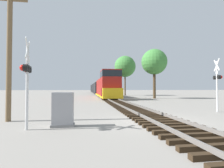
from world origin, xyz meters
TOP-DOWN VIEW (x-y plane):
  - ground_plane at (0.00, 0.00)m, footprint 400.00×400.00m
  - rail_track_bed at (0.00, -0.00)m, footprint 2.60×160.00m
  - freight_train at (0.00, 49.74)m, footprint 2.98×72.09m
  - crossing_signal_near at (-6.33, -1.17)m, footprint 0.42×1.01m
  - crossing_signal_far at (5.94, 2.72)m, footprint 0.56×1.01m
  - relay_cabinet at (-4.86, -0.71)m, footprint 1.03×0.62m
  - utility_pole at (-7.92, 1.02)m, footprint 1.80×0.27m
  - tree_far_right at (8.22, 20.52)m, footprint 4.54×4.54m
  - tree_mid_background at (6.08, 34.66)m, footprint 5.43×5.43m

SIDE VIEW (x-z plane):
  - ground_plane at x=0.00m, z-range 0.00..0.00m
  - rail_track_bed at x=0.00m, z-range -0.02..0.29m
  - relay_cabinet at x=-4.86m, z-range -0.01..1.57m
  - freight_train at x=0.00m, z-range -0.41..4.25m
  - crossing_signal_far at x=5.94m, z-range 0.39..4.37m
  - crossing_signal_near at x=-6.33m, z-range 0.46..4.35m
  - utility_pole at x=-7.92m, z-range 0.14..7.33m
  - tree_far_right at x=8.22m, z-range 2.08..10.90m
  - tree_mid_background at x=6.08m, z-range 2.35..12.53m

